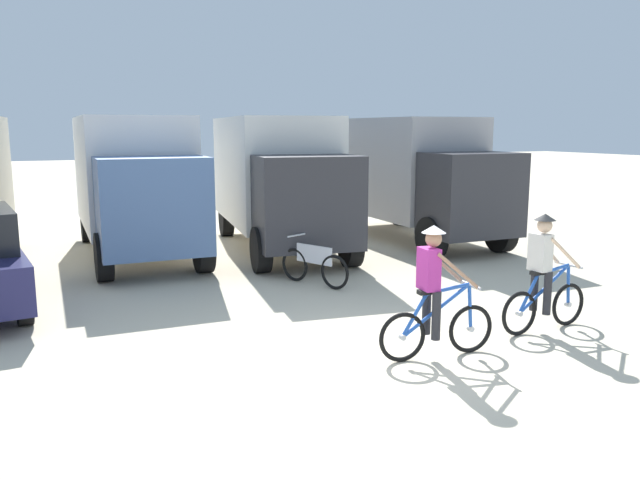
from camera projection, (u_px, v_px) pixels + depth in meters
The scene contains 7 objects.
ground_plane at pixel (380, 361), 8.50m from camera, with size 120.00×120.00×0.00m, color beige.
box_truck_avon_van at pixel (134, 178), 15.51m from camera, with size 2.48×6.78×3.35m.
box_truck_white_box at pixel (278, 176), 16.29m from camera, with size 3.19×6.99×3.35m.
box_truck_grey_hauler at pixel (410, 172), 17.78m from camera, with size 2.50×6.79×3.35m.
cyclist_orange_shirt at pixel (434, 297), 8.51m from camera, with size 1.73×0.52×1.82m.
cyclist_cowboy_hat at pixel (543, 277), 9.65m from camera, with size 1.73×0.52×1.82m.
bicycle_spare at pixel (314, 265), 12.58m from camera, with size 0.83×1.59×0.97m.
Camera 1 is at (-4.05, -7.05, 3.07)m, focal length 35.77 mm.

